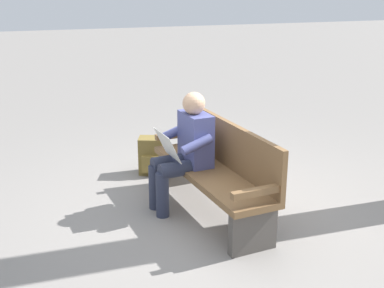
% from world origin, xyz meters
% --- Properties ---
extents(ground_plane, '(40.00, 40.00, 0.00)m').
position_xyz_m(ground_plane, '(0.00, 0.00, 0.00)').
color(ground_plane, gray).
extents(bench_near, '(1.84, 0.66, 0.90)m').
position_xyz_m(bench_near, '(0.01, -0.07, 0.46)').
color(bench_near, brown).
rests_on(bench_near, ground).
extents(person_seated, '(0.60, 0.60, 1.18)m').
position_xyz_m(person_seated, '(0.22, 0.19, 0.63)').
color(person_seated, '#474C84').
rests_on(person_seated, ground).
extents(backpack, '(0.33, 0.34, 0.44)m').
position_xyz_m(backpack, '(1.23, 0.28, 0.22)').
color(backpack, brown).
rests_on(backpack, ground).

